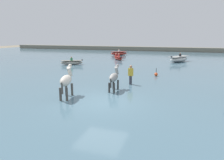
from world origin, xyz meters
TOP-DOWN VIEW (x-y plane):
  - ground_plane at (0.00, 0.00)m, footprint 120.00×120.00m
  - water_surface at (0.00, 10.00)m, footprint 90.00×90.00m
  - horse_lead_grey at (-0.02, 2.24)m, footprint 0.48×1.67m
  - horse_trailing_pinto at (-2.07, 0.04)m, footprint 0.82×1.88m
  - boat_mid_outer at (-8.49, 11.76)m, footprint 2.72×1.92m
  - boat_far_inshore at (-4.59, 18.38)m, footprint 2.15×2.51m
  - boat_mid_channel at (3.83, 18.80)m, footprint 2.99×3.92m
  - boat_distant_east at (-6.52, 25.22)m, footprint 3.04×2.54m
  - person_wading_close at (0.59, 4.20)m, footprint 0.37×0.29m
  - channel_buoy at (2.00, 7.81)m, footprint 0.30×0.30m
  - far_shoreline at (0.00, 38.21)m, footprint 80.00×2.40m

SIDE VIEW (x-z plane):
  - ground_plane at x=0.00m, z-range 0.00..0.00m
  - water_surface at x=0.00m, z-range 0.00..0.26m
  - channel_buoy at x=2.00m, z-range 0.07..0.76m
  - boat_far_inshore at x=-4.59m, z-range 0.04..0.99m
  - boat_mid_outer at x=-8.49m, z-range 0.03..1.01m
  - boat_distant_east at x=-6.52m, z-range 0.02..1.14m
  - far_shoreline at x=0.00m, z-range 0.00..1.20m
  - boat_mid_channel at x=3.83m, z-range 0.02..1.23m
  - person_wading_close at x=0.59m, z-range 0.05..1.68m
  - horse_lead_grey at x=-0.02m, z-range 0.17..1.99m
  - horse_trailing_pinto at x=-2.07m, z-range 0.19..2.22m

